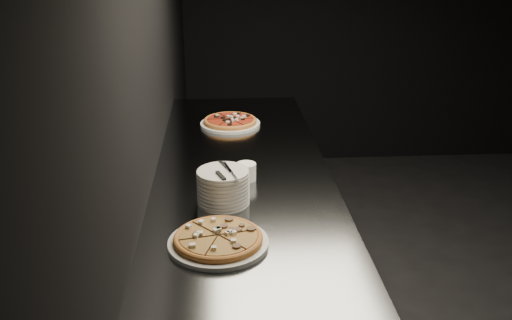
{
  "coord_description": "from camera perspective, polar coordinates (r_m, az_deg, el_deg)",
  "views": [
    {
      "loc": [
        -2.22,
        -2.17,
        1.86
      ],
      "look_at": [
        -2.08,
        -0.05,
        1.02
      ],
      "focal_mm": 40.0,
      "sensor_mm": 36.0,
      "label": 1
    }
  ],
  "objects": [
    {
      "name": "plate_stack",
      "position": [
        2.12,
        -3.31,
        -2.7
      ],
      "size": [
        0.19,
        0.19,
        0.13
      ],
      "color": "silver",
      "rests_on": "counter"
    },
    {
      "name": "wall_left",
      "position": [
        2.23,
        -11.04,
        9.39
      ],
      "size": [
        0.02,
        5.0,
        2.8
      ],
      "primitive_type": "cube",
      "color": "black",
      "rests_on": "floor"
    },
    {
      "name": "cutlery",
      "position": [
        2.08,
        -3.13,
        -1.17
      ],
      "size": [
        0.06,
        0.21,
        0.01
      ],
      "rotation": [
        0.0,
        0.0,
        0.35
      ],
      "color": "silver",
      "rests_on": "plate_stack"
    },
    {
      "name": "pizza_tomato",
      "position": [
        3.01,
        -2.6,
        3.85
      ],
      "size": [
        0.31,
        0.31,
        0.04
      ],
      "rotation": [
        0.0,
        0.0,
        0.01
      ],
      "color": "silver",
      "rests_on": "counter"
    },
    {
      "name": "counter",
      "position": [
        2.58,
        -1.2,
        -11.13
      ],
      "size": [
        0.74,
        2.44,
        0.92
      ],
      "color": "slate",
      "rests_on": "floor"
    },
    {
      "name": "ramekin",
      "position": [
        2.33,
        -1.0,
        -1.13
      ],
      "size": [
        0.08,
        0.08,
        0.07
      ],
      "color": "white",
      "rests_on": "counter"
    },
    {
      "name": "pizza_mushroom",
      "position": [
        1.87,
        -3.79,
        -7.94
      ],
      "size": [
        0.34,
        0.34,
        0.04
      ],
      "rotation": [
        0.0,
        0.0,
        0.21
      ],
      "color": "silver",
      "rests_on": "counter"
    }
  ]
}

